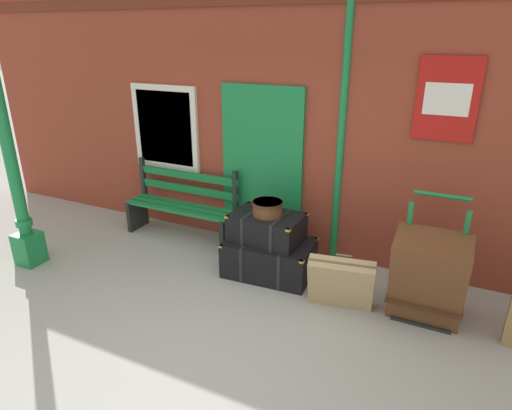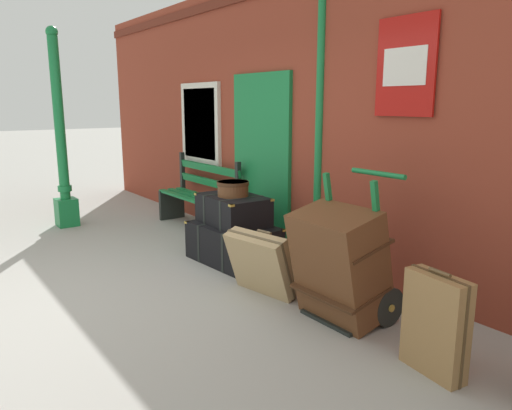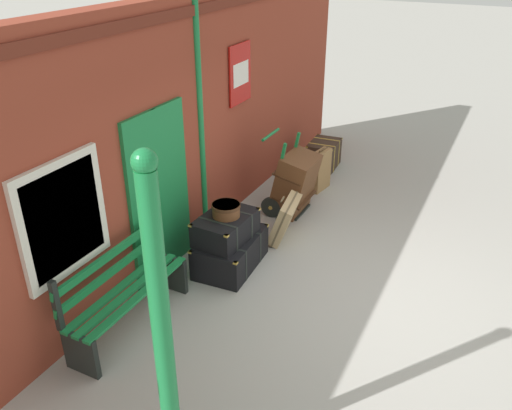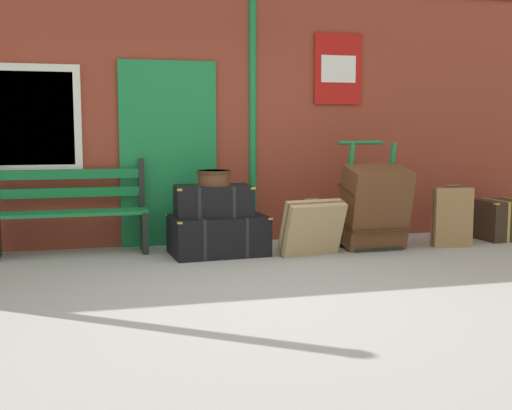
{
  "view_description": "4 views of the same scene",
  "coord_description": "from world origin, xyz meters",
  "px_view_note": "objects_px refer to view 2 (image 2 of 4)",
  "views": [
    {
      "loc": [
        1.77,
        -2.46,
        2.68
      ],
      "look_at": [
        -0.36,
        1.95,
        0.75
      ],
      "focal_mm": 30.78,
      "sensor_mm": 36.0,
      "label": 1
    },
    {
      "loc": [
        4.24,
        -1.14,
        1.75
      ],
      "look_at": [
        0.15,
        1.86,
        0.67
      ],
      "focal_mm": 33.84,
      "sensor_mm": 36.0,
      "label": 2
    },
    {
      "loc": [
        -5.06,
        -1.15,
        3.84
      ],
      "look_at": [
        0.67,
        1.73,
        0.53
      ],
      "focal_mm": 37.34,
      "sensor_mm": 36.0,
      "label": 3
    },
    {
      "loc": [
        -1.46,
        -5.07,
        1.36
      ],
      "look_at": [
        0.37,
        1.84,
        0.51
      ],
      "focal_mm": 46.01,
      "sensor_mm": 36.0,
      "label": 4
    }
  ],
  "objects_px": {
    "suitcase_slate": "(435,325)",
    "suitcase_caramel": "(261,263)",
    "round_hatbox": "(233,188)",
    "lamp_post": "(62,154)",
    "porters_trolley": "(353,284)",
    "platform_bench": "(200,197)",
    "large_brown_trunk": "(340,264)",
    "steamer_trunk_base": "(234,243)",
    "steamer_trunk_middle": "(233,210)"
  },
  "relations": [
    {
      "from": "suitcase_slate",
      "to": "suitcase_caramel",
      "type": "xyz_separation_m",
      "value": [
        -1.73,
        -0.12,
        -0.04
      ]
    },
    {
      "from": "round_hatbox",
      "to": "lamp_post",
      "type": "bearing_deg",
      "value": -158.64
    },
    {
      "from": "porters_trolley",
      "to": "platform_bench",
      "type": "bearing_deg",
      "value": 172.91
    },
    {
      "from": "round_hatbox",
      "to": "large_brown_trunk",
      "type": "bearing_deg",
      "value": -5.31
    },
    {
      "from": "steamer_trunk_base",
      "to": "round_hatbox",
      "type": "height_order",
      "value": "round_hatbox"
    },
    {
      "from": "lamp_post",
      "to": "platform_bench",
      "type": "height_order",
      "value": "lamp_post"
    },
    {
      "from": "platform_bench",
      "to": "steamer_trunk_base",
      "type": "distance_m",
      "value": 1.59
    },
    {
      "from": "platform_bench",
      "to": "round_hatbox",
      "type": "relative_size",
      "value": 4.51
    },
    {
      "from": "steamer_trunk_middle",
      "to": "suitcase_slate",
      "type": "relative_size",
      "value": 1.16
    },
    {
      "from": "platform_bench",
      "to": "porters_trolley",
      "type": "relative_size",
      "value": 1.33
    },
    {
      "from": "platform_bench",
      "to": "steamer_trunk_base",
      "type": "bearing_deg",
      "value": -16.15
    },
    {
      "from": "steamer_trunk_middle",
      "to": "large_brown_trunk",
      "type": "height_order",
      "value": "large_brown_trunk"
    },
    {
      "from": "lamp_post",
      "to": "porters_trolley",
      "type": "bearing_deg",
      "value": 13.42
    },
    {
      "from": "steamer_trunk_base",
      "to": "suitcase_caramel",
      "type": "distance_m",
      "value": 1.01
    },
    {
      "from": "platform_bench",
      "to": "steamer_trunk_middle",
      "type": "relative_size",
      "value": 1.92
    },
    {
      "from": "round_hatbox",
      "to": "suitcase_slate",
      "type": "xyz_separation_m",
      "value": [
        2.71,
        -0.24,
        -0.5
      ]
    },
    {
      "from": "lamp_post",
      "to": "suitcase_slate",
      "type": "distance_m",
      "value": 5.55
    },
    {
      "from": "platform_bench",
      "to": "suitcase_slate",
      "type": "xyz_separation_m",
      "value": [
        4.19,
        -0.65,
        -0.11
      ]
    },
    {
      "from": "steamer_trunk_middle",
      "to": "suitcase_caramel",
      "type": "relative_size",
      "value": 1.18
    },
    {
      "from": "steamer_trunk_middle",
      "to": "suitcase_slate",
      "type": "xyz_separation_m",
      "value": [
        2.72,
        -0.24,
        -0.24
      ]
    },
    {
      "from": "platform_bench",
      "to": "porters_trolley",
      "type": "bearing_deg",
      "value": -7.09
    },
    {
      "from": "platform_bench",
      "to": "suitcase_caramel",
      "type": "xyz_separation_m",
      "value": [
        2.46,
        -0.77,
        -0.14
      ]
    },
    {
      "from": "porters_trolley",
      "to": "suitcase_slate",
      "type": "height_order",
      "value": "porters_trolley"
    },
    {
      "from": "large_brown_trunk",
      "to": "lamp_post",
      "type": "bearing_deg",
      "value": -168.69
    },
    {
      "from": "steamer_trunk_base",
      "to": "steamer_trunk_middle",
      "type": "distance_m",
      "value": 0.37
    },
    {
      "from": "lamp_post",
      "to": "platform_bench",
      "type": "relative_size",
      "value": 1.72
    },
    {
      "from": "steamer_trunk_base",
      "to": "round_hatbox",
      "type": "bearing_deg",
      "value": 147.39
    },
    {
      "from": "round_hatbox",
      "to": "large_brown_trunk",
      "type": "xyz_separation_m",
      "value": [
        1.78,
        -0.17,
        -0.36
      ]
    },
    {
      "from": "steamer_trunk_base",
      "to": "porters_trolley",
      "type": "xyz_separation_m",
      "value": [
        1.75,
        0.03,
        0.06
      ]
    },
    {
      "from": "lamp_post",
      "to": "steamer_trunk_base",
      "type": "distance_m",
      "value": 3.08
    },
    {
      "from": "platform_bench",
      "to": "porters_trolley",
      "type": "height_order",
      "value": "porters_trolley"
    },
    {
      "from": "steamer_trunk_middle",
      "to": "porters_trolley",
      "type": "relative_size",
      "value": 0.69
    },
    {
      "from": "lamp_post",
      "to": "porters_trolley",
      "type": "relative_size",
      "value": 2.3
    },
    {
      "from": "steamer_trunk_middle",
      "to": "suitcase_slate",
      "type": "height_order",
      "value": "steamer_trunk_middle"
    },
    {
      "from": "platform_bench",
      "to": "steamer_trunk_middle",
      "type": "distance_m",
      "value": 1.53
    },
    {
      "from": "steamer_trunk_base",
      "to": "large_brown_trunk",
      "type": "relative_size",
      "value": 1.1
    },
    {
      "from": "round_hatbox",
      "to": "suitcase_slate",
      "type": "bearing_deg",
      "value": -5.0
    },
    {
      "from": "large_brown_trunk",
      "to": "porters_trolley",
      "type": "bearing_deg",
      "value": 90.0
    },
    {
      "from": "lamp_post",
      "to": "large_brown_trunk",
      "type": "distance_m",
      "value": 4.64
    },
    {
      "from": "lamp_post",
      "to": "suitcase_caramel",
      "type": "height_order",
      "value": "lamp_post"
    },
    {
      "from": "steamer_trunk_base",
      "to": "porters_trolley",
      "type": "bearing_deg",
      "value": 1.07
    },
    {
      "from": "lamp_post",
      "to": "round_hatbox",
      "type": "height_order",
      "value": "lamp_post"
    },
    {
      "from": "suitcase_slate",
      "to": "large_brown_trunk",
      "type": "bearing_deg",
      "value": 175.6
    },
    {
      "from": "platform_bench",
      "to": "lamp_post",
      "type": "bearing_deg",
      "value": -130.37
    },
    {
      "from": "steamer_trunk_base",
      "to": "steamer_trunk_middle",
      "type": "bearing_deg",
      "value": 148.06
    },
    {
      "from": "steamer_trunk_middle",
      "to": "large_brown_trunk",
      "type": "bearing_deg",
      "value": -5.47
    },
    {
      "from": "steamer_trunk_base",
      "to": "suitcase_slate",
      "type": "relative_size",
      "value": 1.46
    },
    {
      "from": "suitcase_slate",
      "to": "suitcase_caramel",
      "type": "height_order",
      "value": "suitcase_slate"
    },
    {
      "from": "steamer_trunk_base",
      "to": "steamer_trunk_middle",
      "type": "height_order",
      "value": "steamer_trunk_middle"
    },
    {
      "from": "steamer_trunk_base",
      "to": "porters_trolley",
      "type": "distance_m",
      "value": 1.75
    }
  ]
}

